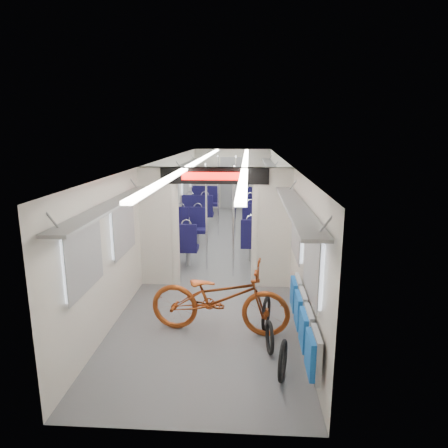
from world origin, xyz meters
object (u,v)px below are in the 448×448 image
object	(u,v)px
seat_bay_far_left	(202,204)
bike_hoop_a	(283,363)
seat_bay_far_right	(257,205)
stanchion_far_left	(218,196)
bicycle	(219,298)
bike_hoop_c	(266,315)
stanchion_near_left	(206,218)
bike_hoop_b	(270,339)
stanchion_far_right	(235,197)
seat_bay_near_left	(183,233)
seat_bay_near_right	(260,229)
flip_bench	(303,320)
stanchion_near_right	(233,222)

from	to	relation	value
seat_bay_far_left	bike_hoop_a	bearing A→B (deg)	-77.22
seat_bay_far_right	stanchion_far_left	xyz separation A→B (m)	(-1.16, -1.91, 0.59)
bicycle	bike_hoop_c	distance (m)	0.77
seat_bay_far_left	stanchion_near_left	world-z (taller)	stanchion_near_left
bike_hoop_a	bike_hoop_b	size ratio (longest dim) A/B	1.10
bicycle	stanchion_far_right	world-z (taller)	stanchion_far_right
bike_hoop_c	seat_bay_near_left	world-z (taller)	seat_bay_near_left
seat_bay_near_right	stanchion_near_left	world-z (taller)	stanchion_near_left
bike_hoop_a	seat_bay_far_right	distance (m)	8.81
bike_hoop_a	seat_bay_far_left	distance (m)	9.05
flip_bench	seat_bay_far_right	world-z (taller)	seat_bay_far_right
stanchion_near_left	stanchion_near_right	size ratio (longest dim) A/B	1.00
flip_bench	seat_bay_far_left	world-z (taller)	seat_bay_far_left
flip_bench	seat_bay_near_right	xyz separation A→B (m)	(-0.42, 4.99, -0.02)
bike_hoop_c	stanchion_far_right	world-z (taller)	stanchion_far_right
bike_hoop_a	stanchion_near_left	xyz separation A→B (m)	(-1.32, 3.94, 0.92)
stanchion_near_right	stanchion_far_right	xyz separation A→B (m)	(-0.07, 3.23, 0.00)
bike_hoop_b	seat_bay_near_left	size ratio (longest dim) A/B	0.22
stanchion_near_left	stanchion_far_left	bearing A→B (deg)	89.38
bike_hoop_c	bike_hoop_b	bearing A→B (deg)	-88.25
bike_hoop_c	bicycle	bearing A→B (deg)	-171.22
seat_bay_far_left	stanchion_near_right	bearing A→B (deg)	-76.53
flip_bench	stanchion_far_right	bearing A→B (deg)	99.78
seat_bay_near_right	bike_hoop_b	bearing A→B (deg)	-89.96
stanchion_far_right	bike_hoop_c	bearing A→B (deg)	-83.23
bicycle	flip_bench	size ratio (longest dim) A/B	0.99
bike_hoop_c	seat_bay_near_right	xyz separation A→B (m)	(0.02, 4.18, 0.32)
seat_bay_near_right	stanchion_near_right	xyz separation A→B (m)	(-0.60, -1.91, 0.59)
seat_bay_far_left	seat_bay_far_right	xyz separation A→B (m)	(1.87, -0.02, -0.01)
bike_hoop_c	stanchion_far_right	bearing A→B (deg)	96.77
bike_hoop_c	bike_hoop_a	bearing A→B (deg)	-83.37
bike_hoop_c	seat_bay_near_left	size ratio (longest dim) A/B	0.25
seat_bay_far_right	bicycle	bearing A→B (deg)	-95.35
stanchion_near_right	bike_hoop_a	bearing A→B (deg)	-78.26
bike_hoop_a	seat_bay_far_left	size ratio (longest dim) A/B	0.23
bicycle	bike_hoop_b	xyz separation A→B (m)	(0.72, -0.56, -0.34)
bicycle	seat_bay_far_left	size ratio (longest dim) A/B	0.92
flip_bench	bike_hoop_a	bearing A→B (deg)	-122.82
seat_bay_near_left	seat_bay_near_right	xyz separation A→B (m)	(1.87, 0.45, 0.01)
bike_hoop_c	seat_bay_near_right	world-z (taller)	seat_bay_near_right
seat_bay_near_right	seat_bay_far_right	bearing A→B (deg)	90.00
stanchion_near_left	seat_bay_near_left	bearing A→B (deg)	122.93
stanchion_near_left	stanchion_far_right	distance (m)	2.87
stanchion_near_right	stanchion_far_right	world-z (taller)	same
seat_bay_near_left	stanchion_near_left	bearing A→B (deg)	-57.07
stanchion_near_left	seat_bay_far_left	bearing A→B (deg)	97.89
flip_bench	stanchion_near_left	distance (m)	3.89
seat_bay_far_right	stanchion_near_left	xyz separation A→B (m)	(-1.19, -4.85, 0.59)
seat_bay_near_left	stanchion_far_right	xyz separation A→B (m)	(1.20, 1.78, 0.60)
bicycle	bike_hoop_a	world-z (taller)	bicycle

